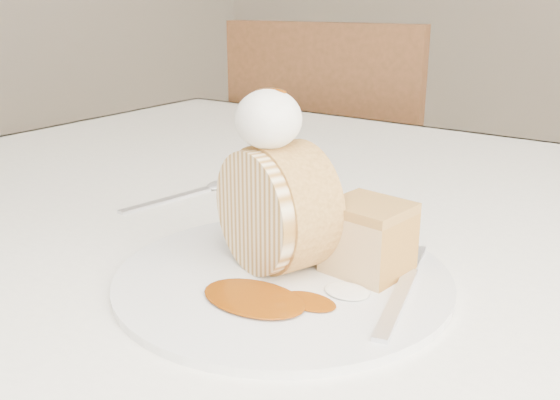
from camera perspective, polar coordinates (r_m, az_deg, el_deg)
The scene contains 10 objects.
table at distance 0.73m, azimuth 10.07°, elevation -7.72°, with size 1.40×0.90×0.75m.
chair_far at distance 1.49m, azimuth 5.23°, elevation 0.74°, with size 0.49×0.49×0.92m.
plate at distance 0.52m, azimuth 0.27°, elevation -7.12°, with size 0.28×0.28×0.01m, color white.
roulade_slice at distance 0.51m, azimuth -0.31°, elevation -0.75°, with size 0.10×0.10×0.06m, color beige.
cake_chunk at distance 0.52m, azimuth 8.06°, elevation -3.85°, with size 0.06×0.06×0.05m, color tan.
whipped_cream at distance 0.49m, azimuth -1.07°, elevation 7.39°, with size 0.05×0.05×0.05m, color white.
caramel_drizzle at distance 0.49m, azimuth -0.86°, elevation 10.54°, with size 0.03×0.02×0.01m, color #753204.
caramel_pool at distance 0.47m, azimuth -2.42°, elevation -8.93°, with size 0.09×0.06×0.00m, color #753204, non-canonical shape.
fork at distance 0.48m, azimuth 10.65°, elevation -9.14°, with size 0.02×0.16×0.00m, color silver.
spoon at distance 0.72m, azimuth -10.32°, elevation -0.02°, with size 0.02×0.15×0.00m, color silver.
Camera 1 is at (0.27, -0.40, 0.98)m, focal length 40.00 mm.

